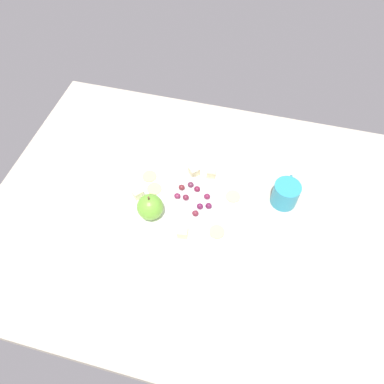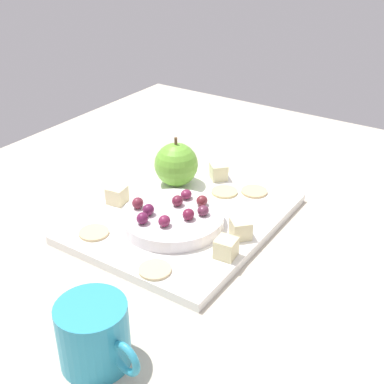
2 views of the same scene
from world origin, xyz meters
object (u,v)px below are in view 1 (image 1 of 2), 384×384
Objects in this scene: cracker_0 at (233,196)px; grape_5 at (197,189)px; cheese_cube_3 at (194,171)px; apple_whole at (150,207)px; grape_6 at (207,196)px; cracker_3 at (154,189)px; platter at (183,202)px; grape_0 at (191,185)px; cracker_1 at (150,176)px; cracker_2 at (217,232)px; grape_1 at (209,205)px; cup at (286,194)px; grape_3 at (177,196)px; grape_4 at (195,213)px; cheese_cube_1 at (211,173)px; cheese_cube_0 at (183,233)px; serving_dish at (194,200)px; grape_7 at (182,187)px; cheese_cube_2 at (138,193)px; grape_2 at (186,197)px; grape_8 at (200,206)px.

grape_5 is at bearing -170.42° from cracker_0.
cheese_cube_3 is at bearing 157.66° from cracker_0.
grape_6 is at bearing 29.16° from apple_whole.
grape_6 is at bearing -1.69° from cracker_3.
apple_whole is (-7.54, -6.82, 4.46)cm from platter.
cracker_0 is 2.36× the size of grape_6.
cracker_1 is at bearing 173.15° from grape_0.
grape_1 is (-3.89, 6.44, 2.60)cm from cracker_2.
cheese_cube_3 is 28.20cm from cup.
grape_5 is at bearing 41.36° from platter.
grape_3 is at bearing -143.03° from grape_5.
cracker_0 is 2.36× the size of grape_4.
cracker_2 is 2.36× the size of grape_1.
cheese_cube_1 is 0.63× the size of cracker_3.
grape_6 reaches higher than cheese_cube_0.
serving_dish is at bearing -20.00° from cracker_1.
grape_4 is at bearing -51.63° from grape_7.
cup is (16.86, 16.09, 2.21)cm from cracker_2.
cup reaches higher than cheese_cube_2.
cheese_cube_3 is 0.63× the size of cracker_3.
grape_5 is (3.56, 3.13, 3.49)cm from platter.
grape_7 is (-13.03, 10.50, 2.54)cm from cracker_2.
cracker_2 is 16.42cm from grape_0.
grape_5 is (-1.53, 8.24, -0.02)cm from grape_4.
grape_4 is (6.51, -4.49, 0.12)cm from grape_3.
platter is 9.60cm from cracker_3.
cheese_cube_2 is 0.25× the size of cup.
cheese_cube_3 is at bearing 124.03° from grape_6.
platter is at bearing 42.13° from apple_whole.
grape_6 is at bearing 72.40° from cheese_cube_0.
cracker_0 is at bearing 19.57° from grape_3.
cheese_cube_0 is at bearing -92.13° from serving_dish.
cheese_cube_0 is 10.85cm from grape_2.
cracker_2 is at bearing 19.61° from cheese_cube_0.
grape_8 is at bearing -23.13° from grape_2.
grape_5 reaches higher than cheese_cube_3.
platter is at bearing -10.58° from cracker_3.
cup is (38.29, 6.41, 2.21)cm from cracker_3.
cracker_2 is at bearing -43.31° from serving_dish.
apple_whole is at bearing -41.23° from cheese_cube_2.
grape_3 is 7.46cm from grape_8.
grape_0 is (0.50, -6.15, 1.31)cm from cheese_cube_3.
grape_4 is at bearing -10.34° from cheese_cube_2.
serving_dish is 8.34× the size of grape_1.
cracker_0 is at bearing 2.93° from grape_0.
grape_6 is at bearing 17.51° from serving_dish.
platter is at bearing 105.25° from cheese_cube_0.
cracker_2 is 2.36× the size of grape_0.
serving_dish is 4.11cm from grape_6.
cracker_0 is (27.48, 6.67, -1.18)cm from cheese_cube_2.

